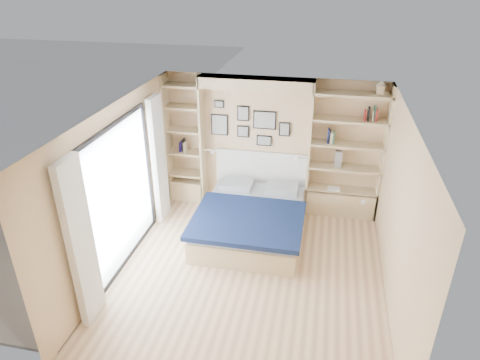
# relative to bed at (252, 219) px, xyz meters

# --- Properties ---
(ground) EXTENTS (4.50, 4.50, 0.00)m
(ground) POSITION_rel_bed_xyz_m (0.16, -1.07, -0.28)
(ground) COLOR beige
(ground) RESTS_ON ground
(room_shell) EXTENTS (4.50, 4.50, 4.50)m
(room_shell) POSITION_rel_bed_xyz_m (-0.22, 0.45, 0.79)
(room_shell) COLOR #D3B786
(room_shell) RESTS_ON ground
(bed) EXTENTS (1.80, 2.29, 1.07)m
(bed) POSITION_rel_bed_xyz_m (0.00, 0.00, 0.00)
(bed) COLOR tan
(bed) RESTS_ON ground
(photo_gallery) EXTENTS (1.48, 0.02, 0.82)m
(photo_gallery) POSITION_rel_bed_xyz_m (-0.29, 1.15, 1.32)
(photo_gallery) COLOR black
(photo_gallery) RESTS_ON ground
(reading_lamps) EXTENTS (1.92, 0.12, 0.15)m
(reading_lamps) POSITION_rel_bed_xyz_m (-0.14, 0.93, 0.82)
(reading_lamps) COLOR silver
(reading_lamps) RESTS_ON ground
(shelf_decor) EXTENTS (3.61, 0.23, 2.03)m
(shelf_decor) POSITION_rel_bed_xyz_m (1.24, 1.00, 1.40)
(shelf_decor) COLOR navy
(shelf_decor) RESTS_ON ground
(deck) EXTENTS (3.20, 4.00, 0.05)m
(deck) POSITION_rel_bed_xyz_m (-3.44, -1.07, -0.28)
(deck) COLOR brown
(deck) RESTS_ON ground
(deck_chair) EXTENTS (0.68, 0.93, 0.84)m
(deck_chair) POSITION_rel_bed_xyz_m (-2.59, -0.99, 0.12)
(deck_chair) COLOR tan
(deck_chair) RESTS_ON ground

